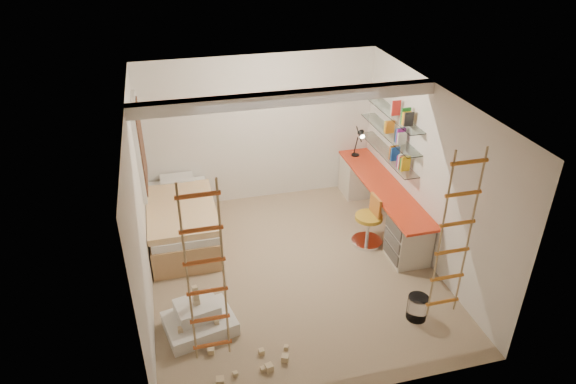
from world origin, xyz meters
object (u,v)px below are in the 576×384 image
object	(u,v)px
desk	(381,202)
bed	(182,221)
swivel_chair	(369,227)
play_platform	(199,320)

from	to	relation	value
desk	bed	distance (m)	3.22
swivel_chair	play_platform	xyz separation A→B (m)	(-2.76, -1.23, -0.16)
desk	swivel_chair	distance (m)	0.63
swivel_chair	play_platform	size ratio (longest dim) A/B	0.87
play_platform	desk	bearing A→B (deg)	28.38
swivel_chair	play_platform	bearing A→B (deg)	-156.02
desk	bed	xyz separation A→B (m)	(-3.20, 0.36, -0.07)
bed	swivel_chair	bearing A→B (deg)	-16.76
bed	swivel_chair	size ratio (longest dim) A/B	2.43
bed	play_platform	size ratio (longest dim) A/B	2.11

